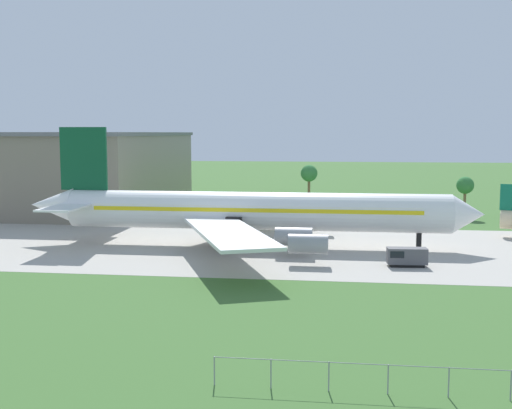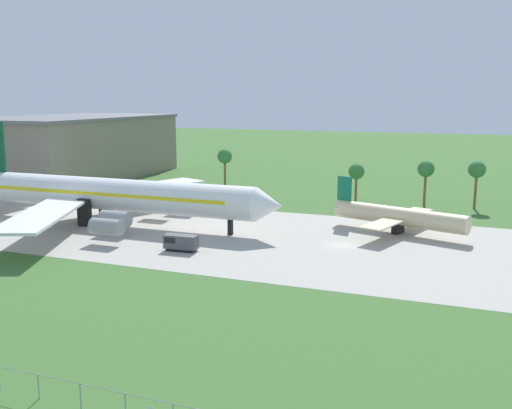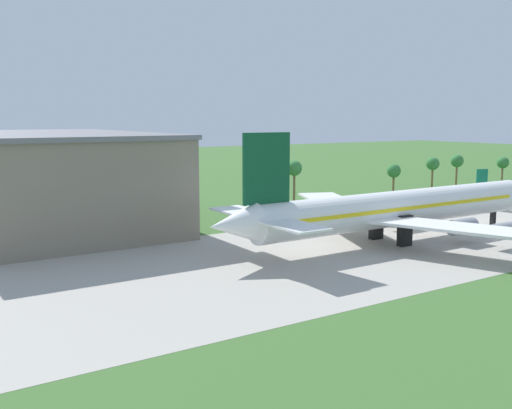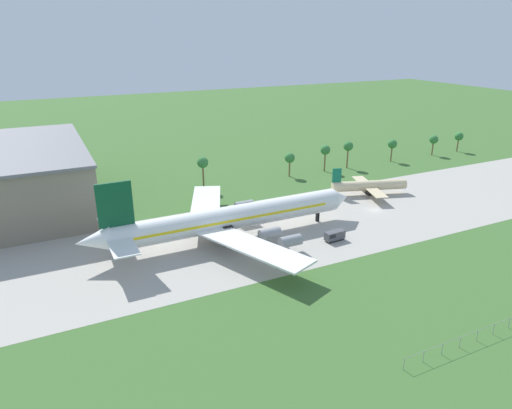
% 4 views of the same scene
% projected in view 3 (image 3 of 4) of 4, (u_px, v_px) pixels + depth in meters
% --- Properties ---
extents(jet_airliner, '(71.16, 59.26, 18.61)m').
position_uv_depth(jet_airliner, '(398.00, 209.00, 95.41)').
color(jet_airliner, white).
rests_on(jet_airliner, ground_plane).
extents(terminal_building, '(36.72, 61.20, 17.83)m').
position_uv_depth(terminal_building, '(47.00, 178.00, 111.36)').
color(terminal_building, slate).
rests_on(terminal_building, ground_plane).
extents(palm_tree_row, '(119.77, 3.60, 10.90)m').
position_uv_depth(palm_tree_row, '(466.00, 164.00, 165.03)').
color(palm_tree_row, brown).
rests_on(palm_tree_row, ground_plane).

